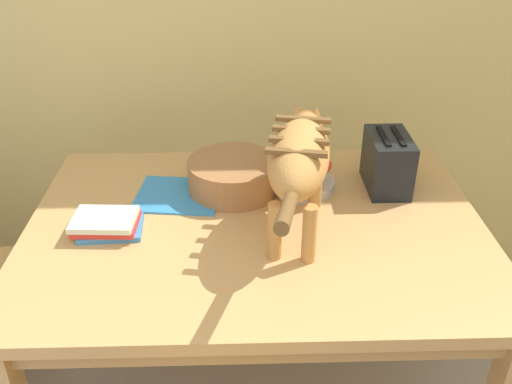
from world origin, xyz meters
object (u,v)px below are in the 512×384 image
(dining_table, at_px, (256,248))
(toaster, at_px, (387,162))
(saucer_bowl, at_px, (303,184))
(coffee_mug, at_px, (305,167))
(cat, at_px, (300,157))
(book_stack, at_px, (107,224))
(wicker_basket, at_px, (233,175))
(magazine, at_px, (178,195))

(dining_table, distance_m, toaster, 0.48)
(saucer_bowl, relative_size, coffee_mug, 1.53)
(toaster, bearing_deg, coffee_mug, -178.83)
(dining_table, xyz_separation_m, cat, (0.11, -0.02, 0.30))
(book_stack, distance_m, wicker_basket, 0.41)
(saucer_bowl, xyz_separation_m, toaster, (0.26, 0.01, 0.07))
(dining_table, relative_size, coffee_mug, 10.04)
(cat, height_order, book_stack, cat)
(saucer_bowl, height_order, coffee_mug, coffee_mug)
(magazine, bearing_deg, book_stack, -126.69)
(dining_table, relative_size, book_stack, 6.78)
(dining_table, relative_size, saucer_bowl, 6.57)
(wicker_basket, bearing_deg, book_stack, -147.33)
(coffee_mug, bearing_deg, dining_table, -129.26)
(cat, xyz_separation_m, saucer_bowl, (0.04, 0.21, -0.20))
(coffee_mug, relative_size, book_stack, 0.68)
(toaster, bearing_deg, magazine, -176.59)
(saucer_bowl, bearing_deg, dining_table, -128.61)
(dining_table, relative_size, wicker_basket, 4.63)
(magazine, bearing_deg, toaster, 9.79)
(saucer_bowl, height_order, magazine, saucer_bowl)
(magazine, distance_m, toaster, 0.65)
(cat, bearing_deg, wicker_basket, 141.30)
(magazine, height_order, wicker_basket, wicker_basket)
(coffee_mug, xyz_separation_m, wicker_basket, (-0.22, -0.00, -0.02))
(saucer_bowl, distance_m, toaster, 0.27)
(toaster, bearing_deg, cat, -144.31)
(magazine, distance_m, book_stack, 0.26)
(cat, xyz_separation_m, toaster, (0.30, 0.21, -0.13))
(dining_table, bearing_deg, cat, -8.59)
(cat, relative_size, wicker_basket, 2.43)
(cat, xyz_separation_m, coffee_mug, (0.04, 0.21, -0.14))
(dining_table, distance_m, book_stack, 0.42)
(dining_table, distance_m, coffee_mug, 0.29)
(book_stack, relative_size, wicker_basket, 0.68)
(magazine, xyz_separation_m, toaster, (0.64, 0.04, 0.08))
(toaster, bearing_deg, dining_table, -154.44)
(cat, bearing_deg, book_stack, -167.85)
(dining_table, bearing_deg, coffee_mug, 50.74)
(book_stack, bearing_deg, wicker_basket, 32.67)
(dining_table, height_order, book_stack, book_stack)
(cat, distance_m, coffee_mug, 0.25)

